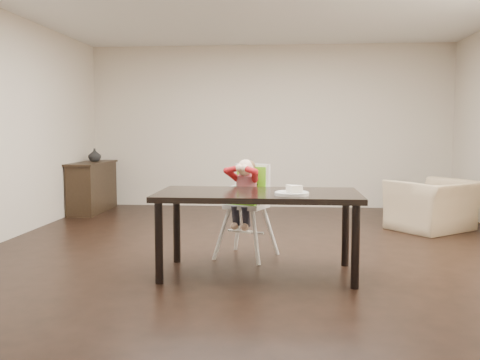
% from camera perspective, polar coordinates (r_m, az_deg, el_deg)
% --- Properties ---
extents(ground, '(7.00, 7.00, 0.00)m').
position_cam_1_polar(ground, '(5.66, 1.93, -7.93)').
color(ground, black).
rests_on(ground, ground).
extents(room_walls, '(6.02, 7.02, 2.71)m').
position_cam_1_polar(room_walls, '(5.54, 1.99, 11.10)').
color(room_walls, beige).
rests_on(room_walls, ground).
extents(dining_table, '(1.80, 0.90, 0.75)m').
position_cam_1_polar(dining_table, '(4.79, 1.94, -2.23)').
color(dining_table, black).
rests_on(dining_table, ground).
extents(high_chair, '(0.54, 0.54, 1.00)m').
position_cam_1_polar(high_chair, '(5.44, 0.79, -0.89)').
color(high_chair, white).
rests_on(high_chair, ground).
extents(plate, '(0.38, 0.38, 0.08)m').
position_cam_1_polar(plate, '(4.57, 5.61, -1.26)').
color(plate, white).
rests_on(plate, dining_table).
extents(armchair, '(1.19, 1.13, 0.88)m').
position_cam_1_polar(armchair, '(7.35, 20.01, -1.70)').
color(armchair, tan).
rests_on(armchair, ground).
extents(sideboard, '(0.44, 1.26, 0.79)m').
position_cam_1_polar(sideboard, '(8.80, -15.47, -0.70)').
color(sideboard, black).
rests_on(sideboard, ground).
extents(vase, '(0.23, 0.24, 0.20)m').
position_cam_1_polar(vase, '(8.89, -15.25, 2.56)').
color(vase, '#99999E').
rests_on(vase, sideboard).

